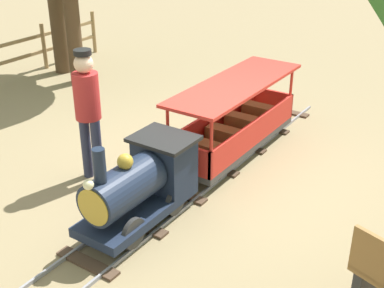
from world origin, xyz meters
name	(u,v)px	position (x,y,z in m)	size (l,w,h in m)	color
ground_plane	(204,176)	(0.00, 0.00, 0.00)	(60.00, 60.00, 0.00)	#8C7A56
track	(197,180)	(0.00, 0.15, 0.02)	(0.70, 6.05, 0.04)	gray
locomotive	(142,182)	(0.00, 1.20, 0.49)	(0.66, 1.45, 1.07)	#192338
passenger_car	(235,125)	(0.00, -0.75, 0.42)	(0.76, 2.35, 0.97)	#3F3F3F
conductor_person	(88,106)	(1.10, 0.79, 0.96)	(0.30, 0.30, 1.62)	#282D47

